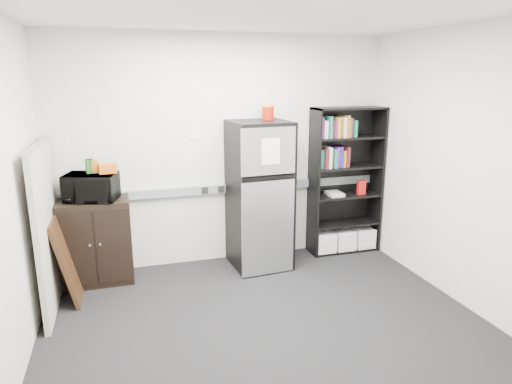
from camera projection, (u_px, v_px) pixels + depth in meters
floor at (269, 329)px, 4.13m from camera, size 4.00×4.00×0.00m
wall_back at (224, 151)px, 5.41m from camera, size 4.00×0.02×2.70m
wall_right at (469, 170)px, 4.35m from camera, size 0.02×3.50×2.70m
wall_left at (3, 202)px, 3.23m from camera, size 0.02×3.50×2.70m
ceiling at (271, 11)px, 3.46m from camera, size 4.00×3.50×0.02m
electrical_raceway at (225, 189)px, 5.50m from camera, size 3.92×0.05×0.10m
wall_note at (194, 136)px, 5.26m from camera, size 0.14×0.00×0.10m
bookshelf at (345, 182)px, 5.78m from camera, size 0.90×0.34×1.85m
cubicle_partition at (48, 226)px, 4.40m from camera, size 0.06×1.30×1.62m
cabinet at (96, 241)px, 4.99m from camera, size 0.75×0.50×0.93m
microwave at (91, 187)px, 4.82m from camera, size 0.60×0.48×0.29m
snack_box_a at (89, 166)px, 4.80m from camera, size 0.08×0.07×0.15m
snack_box_b at (89, 166)px, 4.80m from camera, size 0.08×0.06×0.15m
snack_box_c at (95, 166)px, 4.81m from camera, size 0.08×0.06×0.14m
snack_bag at (108, 168)px, 4.81m from camera, size 0.19×0.12×0.10m
refrigerator at (260, 195)px, 5.33m from camera, size 0.70×0.72×1.73m
coffee_can at (268, 111)px, 5.25m from camera, size 0.14×0.14×0.19m
framed_poster at (67, 257)px, 4.62m from camera, size 0.23×0.68×0.87m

